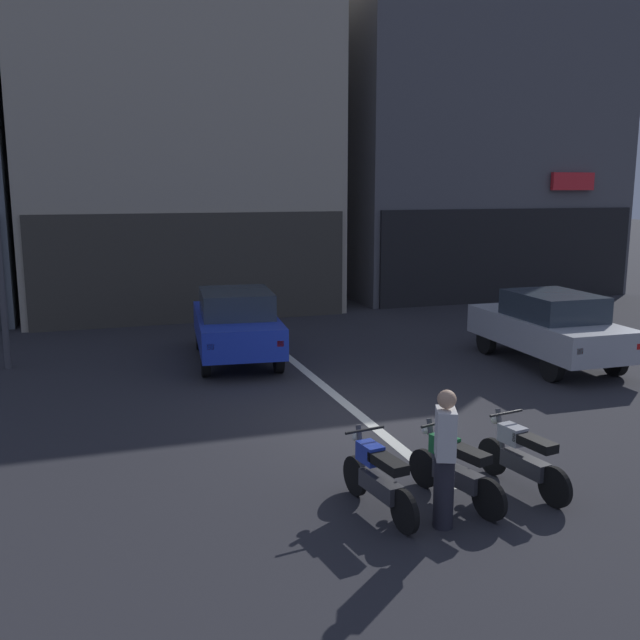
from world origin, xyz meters
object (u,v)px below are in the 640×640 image
motorcycle_blue_row_leftmost (378,477)px  motorcycle_silver_row_centre (522,456)px  car_silver_parked_kerbside (549,326)px  motorcycle_green_row_left_mid (455,468)px  car_blue_crossing_near (236,323)px  person_by_motorcycles (445,458)px

motorcycle_blue_row_leftmost → motorcycle_silver_row_centre: 2.06m
car_silver_parked_kerbside → motorcycle_green_row_left_mid: bearing=-134.5°
car_blue_crossing_near → car_silver_parked_kerbside: 7.05m
car_silver_parked_kerbside → person_by_motorcycles: (-5.95, -6.14, -0.03)m
car_blue_crossing_near → motorcycle_blue_row_leftmost: size_ratio=2.57×
car_blue_crossing_near → person_by_motorcycles: 8.77m
car_blue_crossing_near → person_by_motorcycles: size_ratio=2.56×
person_by_motorcycles → car_blue_crossing_near: bearing=93.9°
person_by_motorcycles → car_silver_parked_kerbside: bearing=45.9°
car_blue_crossing_near → motorcycle_green_row_left_mid: size_ratio=2.62×
car_silver_parked_kerbside → motorcycle_green_row_left_mid: size_ratio=2.54×
car_silver_parked_kerbside → motorcycle_green_row_left_mid: 7.86m
car_silver_parked_kerbside → person_by_motorcycles: size_ratio=2.48×
car_silver_parked_kerbside → person_by_motorcycles: bearing=-134.1°
motorcycle_blue_row_leftmost → motorcycle_silver_row_centre: size_ratio=1.00×
car_silver_parked_kerbside → motorcycle_blue_row_leftmost: 8.58m
car_blue_crossing_near → motorcycle_blue_row_leftmost: (0.02, -8.15, -0.43)m
motorcycle_green_row_left_mid → car_blue_crossing_near: bearing=97.3°
car_blue_crossing_near → car_silver_parked_kerbside: size_ratio=1.03×
motorcycle_blue_row_leftmost → motorcycle_green_row_left_mid: same height
car_blue_crossing_near → car_silver_parked_kerbside: (6.55, -2.60, 0.00)m
motorcycle_blue_row_leftmost → motorcycle_green_row_left_mid: (1.03, -0.05, 0.00)m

